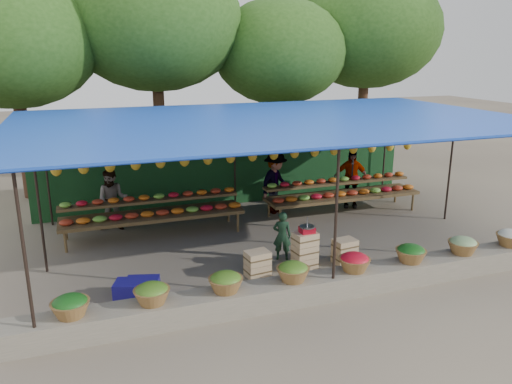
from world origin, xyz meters
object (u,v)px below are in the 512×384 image
object	(u,v)px
vendor_seated	(282,236)
blue_crate_back	(143,288)
blue_crate_front	(131,290)
weighing_scale	(307,229)
crate_counter	(303,255)

from	to	relation	value
vendor_seated	blue_crate_back	bearing A→B (deg)	36.17
blue_crate_front	weighing_scale	bearing A→B (deg)	21.90
crate_counter	blue_crate_back	bearing A→B (deg)	-177.78
crate_counter	vendor_seated	world-z (taller)	vendor_seated
weighing_scale	blue_crate_back	bearing A→B (deg)	-177.83
crate_counter	blue_crate_back	xyz separation A→B (m)	(-3.17, -0.12, -0.14)
crate_counter	blue_crate_front	bearing A→B (deg)	-177.48
weighing_scale	blue_crate_front	size ratio (longest dim) A/B	0.55
crate_counter	weighing_scale	size ratio (longest dim) A/B	7.66
vendor_seated	blue_crate_front	size ratio (longest dim) A/B	1.86
crate_counter	weighing_scale	xyz separation A→B (m)	(0.06, 0.00, 0.53)
vendor_seated	crate_counter	bearing A→B (deg)	132.52
blue_crate_back	blue_crate_front	bearing A→B (deg)	-156.75
crate_counter	weighing_scale	bearing A→B (deg)	0.00
blue_crate_front	vendor_seated	bearing A→B (deg)	32.71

